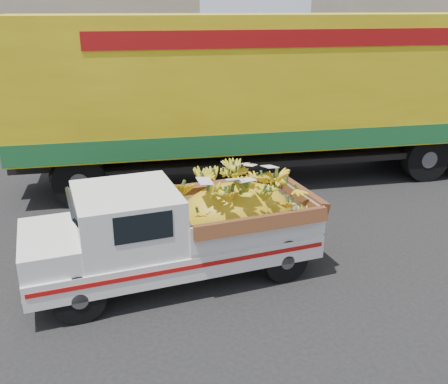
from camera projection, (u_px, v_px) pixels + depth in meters
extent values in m
plane|color=black|center=(188.00, 284.00, 7.57)|extent=(100.00, 100.00, 0.00)
cube|color=gray|center=(178.00, 150.00, 14.38)|extent=(60.00, 0.25, 0.15)
cube|color=gray|center=(177.00, 132.00, 16.33)|extent=(60.00, 4.00, 0.14)
cylinder|color=black|center=(79.00, 298.00, 6.59)|extent=(0.73, 0.37, 0.70)
cylinder|color=black|center=(71.00, 253.00, 7.77)|extent=(0.73, 0.37, 0.70)
cylinder|color=black|center=(285.00, 260.00, 7.58)|extent=(0.73, 0.37, 0.70)
cylinder|color=black|center=(250.00, 225.00, 8.75)|extent=(0.73, 0.37, 0.70)
cube|color=silver|center=(174.00, 248.00, 7.60)|extent=(4.57, 2.58, 0.36)
cube|color=#A50F0C|center=(188.00, 268.00, 6.89)|extent=(4.10, 1.05, 0.06)
cube|color=silver|center=(26.00, 278.00, 6.94)|extent=(0.47, 1.51, 0.13)
cube|color=silver|center=(49.00, 245.00, 6.90)|extent=(1.12, 1.62, 0.33)
cube|color=silver|center=(127.00, 218.00, 7.17)|extent=(1.75, 1.80, 0.83)
cube|color=black|center=(144.00, 228.00, 6.49)|extent=(0.76, 0.20, 0.39)
cube|color=silver|center=(241.00, 213.00, 7.81)|extent=(2.43, 2.03, 0.47)
ellipsoid|color=orange|center=(235.00, 219.00, 7.82)|extent=(2.16, 1.68, 1.18)
cylinder|color=black|center=(423.00, 136.00, 13.97)|extent=(1.13, 0.43, 1.10)
cylinder|color=black|center=(426.00, 158.00, 11.91)|extent=(1.13, 0.43, 1.10)
cylinder|color=black|center=(384.00, 138.00, 13.74)|extent=(1.13, 0.43, 1.10)
cylinder|color=black|center=(80.00, 181.00, 10.38)|extent=(1.13, 0.43, 1.10)
cylinder|color=black|center=(85.00, 154.00, 12.21)|extent=(1.13, 0.43, 1.10)
cube|color=black|center=(273.00, 146.00, 12.08)|extent=(12.04, 2.18, 0.36)
cube|color=gold|center=(276.00, 79.00, 11.51)|extent=(11.95, 3.64, 2.84)
cube|color=#195828|center=(274.00, 129.00, 11.92)|extent=(12.01, 3.67, 0.45)
cube|color=maroon|center=(296.00, 38.00, 10.02)|extent=(8.36, 0.85, 0.35)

